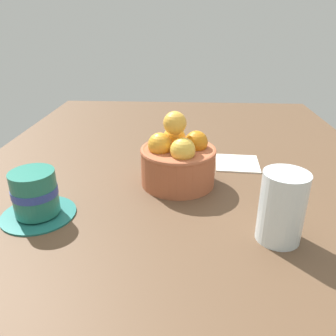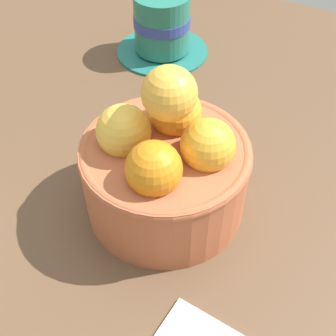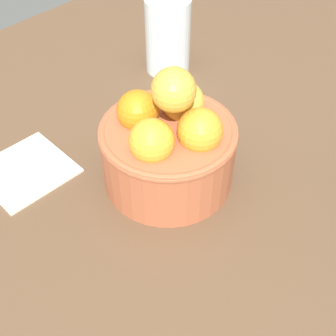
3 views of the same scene
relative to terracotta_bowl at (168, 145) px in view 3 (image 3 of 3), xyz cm
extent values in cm
cube|color=brown|center=(0.00, 0.04, -7.28)|extent=(135.10, 89.36, 4.44)
cylinder|color=#AD5938|center=(0.00, 0.04, -1.44)|extent=(14.24, 14.24, 7.22)
torus|color=#AD5938|center=(0.00, 0.04, 1.77)|extent=(14.44, 14.44, 1.00)
sphere|color=gold|center=(-3.37, -0.85, 3.19)|extent=(4.46, 4.46, 4.46)
sphere|color=gold|center=(0.89, -3.33, 3.19)|extent=(4.58, 4.58, 4.58)
sphere|color=gold|center=(3.36, 0.93, 3.19)|extent=(4.56, 4.56, 4.56)
sphere|color=orange|center=(-0.89, 3.40, 3.19)|extent=(4.42, 4.42, 4.42)
sphere|color=gold|center=(-0.31, -0.65, 7.17)|extent=(4.31, 4.31, 4.31)
cylinder|color=silver|center=(17.16, 15.28, 0.29)|extent=(6.47, 6.47, 10.68)
cube|color=white|center=(-10.04, 12.96, -4.75)|extent=(10.00, 9.97, 0.60)
camera|label=1|loc=(58.77, 1.48, 25.03)|focal=35.74mm
camera|label=2|loc=(-12.93, 23.09, 27.44)|focal=47.90mm
camera|label=3|loc=(-25.43, -22.45, 30.28)|focal=46.24mm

